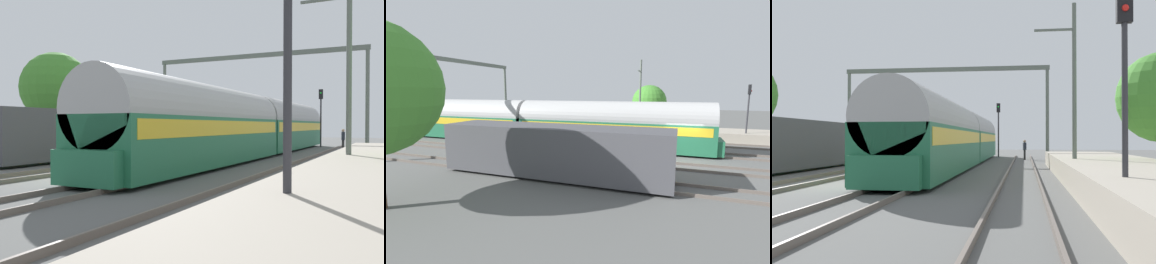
{
  "view_description": "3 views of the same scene",
  "coord_description": "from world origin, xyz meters",
  "views": [
    {
      "loc": [
        10.61,
        -12.3,
        2.0
      ],
      "look_at": [
        2.17,
        4.66,
        1.7
      ],
      "focal_mm": 39.1,
      "sensor_mm": 36.0,
      "label": 1
    },
    {
      "loc": [
        -20.21,
        0.44,
        4.76
      ],
      "look_at": [
        -0.13,
        7.85,
        1.61
      ],
      "focal_mm": 25.6,
      "sensor_mm": 36.0,
      "label": 2
    },
    {
      "loc": [
        6.66,
        -16.33,
        1.78
      ],
      "look_at": [
        1.08,
        24.32,
        2.45
      ],
      "focal_mm": 41.51,
      "sensor_mm": 36.0,
      "label": 3
    }
  ],
  "objects": [
    {
      "name": "passenger_train",
      "position": [
        2.17,
        13.9,
        1.97
      ],
      "size": [
        2.93,
        32.85,
        3.82
      ],
      "color": "#236B47",
      "rests_on": "ground"
    },
    {
      "name": "tree_east_background",
      "position": [
        12.54,
        3.72,
        3.58
      ],
      "size": [
        3.89,
        3.89,
        5.54
      ],
      "color": "#4C3826",
      "rests_on": "ground"
    },
    {
      "name": "platform",
      "position": [
        10.32,
        2.0,
        0.45
      ],
      "size": [
        4.4,
        28.0,
        0.9
      ],
      "color": "#A39989",
      "rests_on": "ground"
    },
    {
      "name": "track_far_east",
      "position": [
        6.5,
        0.0,
        0.08
      ],
      "size": [
        1.52,
        60.0,
        0.16
      ],
      "color": "#665C53",
      "rests_on": "ground"
    },
    {
      "name": "track_far_west",
      "position": [
        -6.5,
        0.0,
        0.08
      ],
      "size": [
        1.52,
        60.0,
        0.16
      ],
      "color": "#665C53",
      "rests_on": "ground"
    },
    {
      "name": "railway_signal_near",
      "position": [
        8.98,
        -5.57,
        3.44
      ],
      "size": [
        0.36,
        0.3,
        5.41
      ],
      "color": "#2D2D33",
      "rests_on": "ground"
    },
    {
      "name": "track_west",
      "position": [
        -2.17,
        0.0,
        0.08
      ],
      "size": [
        1.52,
        60.0,
        0.16
      ],
      "color": "#665C53",
      "rests_on": "ground"
    },
    {
      "name": "railway_signal_far",
      "position": [
        4.08,
        27.5,
        3.4
      ],
      "size": [
        0.36,
        0.3,
        5.33
      ],
      "color": "#2D2D33",
      "rests_on": "ground"
    },
    {
      "name": "catenary_pole_east_mid",
      "position": [
        8.85,
        4.3,
        4.15
      ],
      "size": [
        1.9,
        0.2,
        8.0
      ],
      "color": "#5E675D",
      "rests_on": "ground"
    },
    {
      "name": "freight_car",
      "position": [
        -6.5,
        6.94,
        1.47
      ],
      "size": [
        2.8,
        13.0,
        2.7
      ],
      "color": "#47474C",
      "rests_on": "ground"
    },
    {
      "name": "person_crossing",
      "position": [
        6.65,
        22.22,
        1.03
      ],
      "size": [
        0.31,
        0.44,
        1.73
      ],
      "rotation": [
        0.0,
        0.0,
        1.76
      ],
      "color": "#2A2A2A",
      "rests_on": "ground"
    },
    {
      "name": "catenary_gantry",
      "position": [
        0.0,
        20.54,
        5.96
      ],
      "size": [
        17.4,
        0.28,
        7.86
      ],
      "color": "#5E675D",
      "rests_on": "ground"
    },
    {
      "name": "ground",
      "position": [
        0.0,
        0.0,
        0.0
      ],
      "size": [
        120.0,
        120.0,
        0.0
      ],
      "primitive_type": "plane",
      "color": "#595958"
    },
    {
      "name": "track_east",
      "position": [
        2.17,
        0.0,
        0.08
      ],
      "size": [
        1.52,
        60.0,
        0.16
      ],
      "color": "#665C53",
      "rests_on": "ground"
    }
  ]
}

